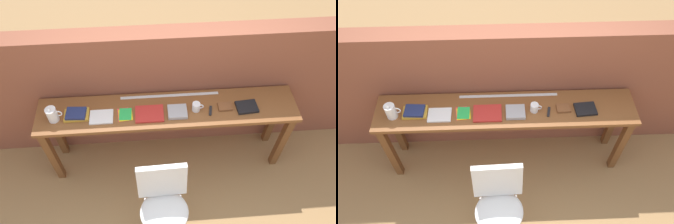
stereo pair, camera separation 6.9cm
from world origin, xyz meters
TOP-DOWN VIEW (x-y plane):
  - ground_plane at (0.00, 0.00)m, footprint 40.00×40.00m
  - brick_wall_back at (0.00, 0.64)m, footprint 6.00×0.20m
  - sideboard at (0.00, 0.30)m, footprint 2.50×0.44m
  - chair_white_moulded at (-0.09, -0.47)m, footprint 0.45×0.47m
  - pitcher_white at (-1.06, 0.25)m, footprint 0.14×0.10m
  - book_stack_leftmost at (-0.86, 0.28)m, footprint 0.23×0.15m
  - magazine_cycling at (-0.63, 0.25)m, footprint 0.22×0.16m
  - pamphlet_pile_colourful at (-0.41, 0.26)m, footprint 0.15×0.17m
  - book_open_centre at (-0.18, 0.25)m, footprint 0.27×0.20m
  - book_grey_hardcover at (0.09, 0.25)m, footprint 0.18×0.16m
  - mug at (0.27, 0.27)m, footprint 0.11×0.08m
  - multitool_folded at (0.40, 0.25)m, footprint 0.05×0.11m
  - leather_journal_brown at (0.55, 0.28)m, footprint 0.13×0.10m
  - book_repair_rightmost at (0.76, 0.26)m, footprint 0.21×0.17m
  - ruler_metal_back_edge at (0.03, 0.47)m, footprint 0.97×0.03m

SIDE VIEW (x-z plane):
  - ground_plane at x=0.00m, z-range 0.00..0.00m
  - chair_white_moulded at x=-0.09m, z-range 0.08..0.97m
  - sideboard at x=0.00m, z-range 0.30..1.18m
  - brick_wall_back at x=0.00m, z-range 0.00..1.54m
  - ruler_metal_back_edge at x=0.03m, z-range 0.88..0.88m
  - pamphlet_pile_colourful at x=-0.41m, z-range 0.88..0.89m
  - multitool_folded at x=0.40m, z-range 0.88..0.90m
  - magazine_cycling at x=-0.63m, z-range 0.88..0.90m
  - book_open_centre at x=-0.18m, z-range 0.88..0.90m
  - leather_journal_brown at x=0.55m, z-range 0.88..0.90m
  - book_repair_rightmost at x=0.76m, z-range 0.88..0.91m
  - book_grey_hardcover at x=0.09m, z-range 0.88..0.92m
  - book_stack_leftmost at x=-0.86m, z-range 0.88..0.93m
  - mug at x=0.27m, z-range 0.88..0.97m
  - pitcher_white at x=-1.06m, z-range 0.87..1.05m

